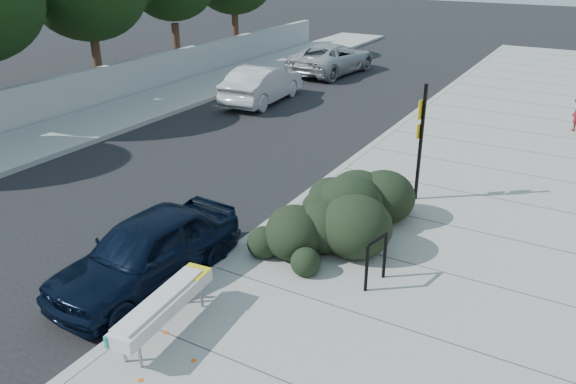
{
  "coord_description": "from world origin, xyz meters",
  "views": [
    {
      "loc": [
        5.9,
        -7.35,
        5.82
      ],
      "look_at": [
        0.48,
        2.14,
        1.0
      ],
      "focal_mm": 35.0,
      "sensor_mm": 36.0,
      "label": 1
    }
  ],
  "objects_px": {
    "sign_post": "(421,136)",
    "suv_silver": "(332,58)",
    "bench": "(164,305)",
    "wagon_silver": "(262,84)",
    "bike_rack": "(376,257)",
    "sedan_navy": "(147,251)"
  },
  "relations": [
    {
      "from": "sign_post",
      "to": "wagon_silver",
      "type": "distance_m",
      "value": 10.63
    },
    {
      "from": "suv_silver",
      "to": "sign_post",
      "type": "bearing_deg",
      "value": 128.77
    },
    {
      "from": "bike_rack",
      "to": "bench",
      "type": "bearing_deg",
      "value": -116.83
    },
    {
      "from": "sedan_navy",
      "to": "wagon_silver",
      "type": "relative_size",
      "value": 0.89
    },
    {
      "from": "bench",
      "to": "sign_post",
      "type": "relative_size",
      "value": 0.78
    },
    {
      "from": "sign_post",
      "to": "wagon_silver",
      "type": "height_order",
      "value": "sign_post"
    },
    {
      "from": "bike_rack",
      "to": "sedan_navy",
      "type": "bearing_deg",
      "value": -142.28
    },
    {
      "from": "sedan_navy",
      "to": "suv_silver",
      "type": "height_order",
      "value": "suv_silver"
    },
    {
      "from": "sedan_navy",
      "to": "suv_silver",
      "type": "bearing_deg",
      "value": 109.85
    },
    {
      "from": "bike_rack",
      "to": "suv_silver",
      "type": "distance_m",
      "value": 19.1
    },
    {
      "from": "bench",
      "to": "suv_silver",
      "type": "relative_size",
      "value": 0.42
    },
    {
      "from": "bike_rack",
      "to": "suv_silver",
      "type": "height_order",
      "value": "suv_silver"
    },
    {
      "from": "bench",
      "to": "wagon_silver",
      "type": "xyz_separation_m",
      "value": [
        -6.6,
        13.41,
        0.07
      ]
    },
    {
      "from": "bike_rack",
      "to": "suv_silver",
      "type": "relative_size",
      "value": 0.18
    },
    {
      "from": "bike_rack",
      "to": "sign_post",
      "type": "xyz_separation_m",
      "value": [
        -0.55,
        4.02,
        1.03
      ]
    },
    {
      "from": "bench",
      "to": "sign_post",
      "type": "height_order",
      "value": "sign_post"
    },
    {
      "from": "bench",
      "to": "wagon_silver",
      "type": "bearing_deg",
      "value": 110.96
    },
    {
      "from": "sign_post",
      "to": "suv_silver",
      "type": "height_order",
      "value": "sign_post"
    },
    {
      "from": "bike_rack",
      "to": "suv_silver",
      "type": "xyz_separation_m",
      "value": [
        -8.96,
        16.87,
        0.01
      ]
    },
    {
      "from": "sedan_navy",
      "to": "wagon_silver",
      "type": "distance_m",
      "value": 13.33
    },
    {
      "from": "sign_post",
      "to": "bench",
      "type": "bearing_deg",
      "value": -93.76
    },
    {
      "from": "bench",
      "to": "sedan_navy",
      "type": "relative_size",
      "value": 0.56
    }
  ]
}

